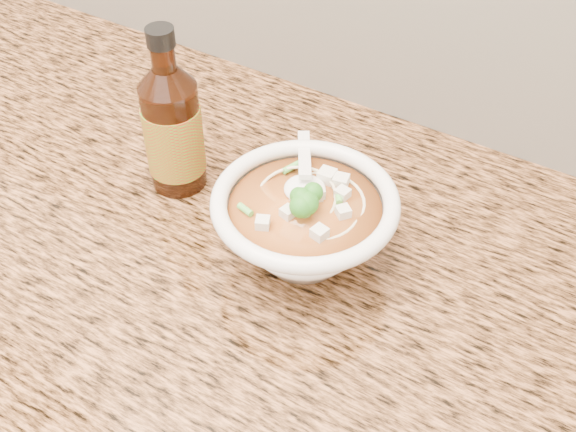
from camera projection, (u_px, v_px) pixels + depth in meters
The scene contains 4 objects.
cabinet at pixel (153, 400), 1.18m from camera, with size 4.00×0.65×0.86m, color black.
counter_slab at pixel (104, 197), 0.87m from camera, with size 4.00×0.68×0.04m, color #A2653B.
soup_bowl at pixel (305, 226), 0.74m from camera, with size 0.19×0.20×0.11m.
hot_sauce_bottle at pixel (173, 130), 0.81m from camera, with size 0.08×0.08×0.20m.
Camera 1 is at (0.52, 1.24, 1.47)m, focal length 45.00 mm.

